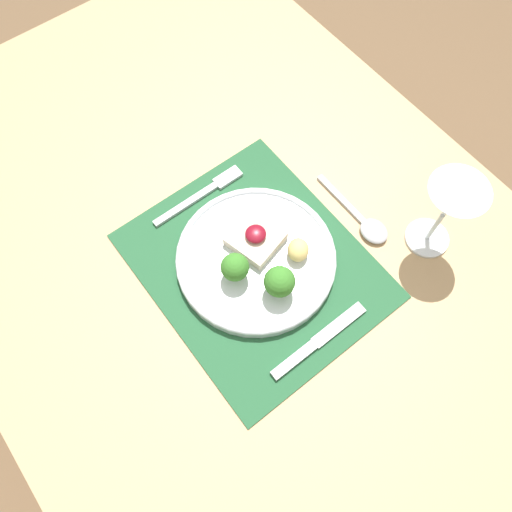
% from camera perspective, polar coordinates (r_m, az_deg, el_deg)
% --- Properties ---
extents(ground_plane, '(8.00, 8.00, 0.00)m').
position_cam_1_polar(ground_plane, '(1.58, -0.06, -12.04)').
color(ground_plane, brown).
extents(dining_table, '(1.48, 0.93, 0.76)m').
position_cam_1_polar(dining_table, '(0.94, -0.11, -3.37)').
color(dining_table, tan).
rests_on(dining_table, ground_plane).
extents(placemat, '(0.41, 0.34, 0.00)m').
position_cam_1_polar(placemat, '(0.85, -0.12, -1.11)').
color(placemat, '#235633').
rests_on(placemat, dining_table).
extents(dinner_plate, '(0.27, 0.27, 0.08)m').
position_cam_1_polar(dinner_plate, '(0.84, 0.12, -0.27)').
color(dinner_plate, silver).
rests_on(dinner_plate, placemat).
extents(fork, '(0.02, 0.19, 0.01)m').
position_cam_1_polar(fork, '(0.92, -5.91, 7.25)').
color(fork, '#B2B2B7').
rests_on(fork, placemat).
extents(knife, '(0.02, 0.19, 0.01)m').
position_cam_1_polar(knife, '(0.81, 6.51, -10.10)').
color(knife, '#B2B2B7').
rests_on(knife, placemat).
extents(spoon, '(0.17, 0.04, 0.02)m').
position_cam_1_polar(spoon, '(0.90, 12.63, 3.49)').
color(spoon, '#B2B2B7').
rests_on(spoon, dining_table).
extents(wine_glass_near, '(0.09, 0.09, 0.16)m').
position_cam_1_polar(wine_glass_near, '(0.83, 21.26, 5.42)').
color(wine_glass_near, white).
rests_on(wine_glass_near, dining_table).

